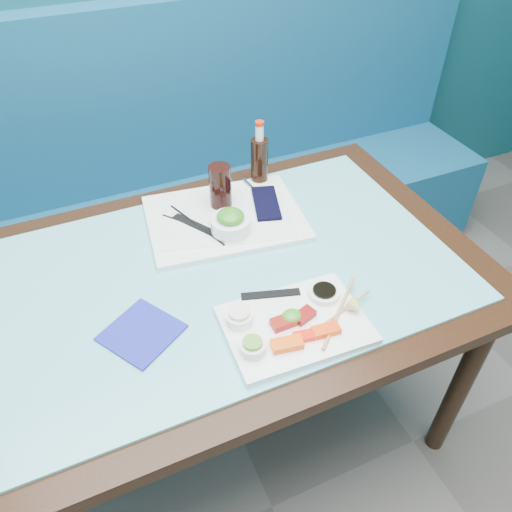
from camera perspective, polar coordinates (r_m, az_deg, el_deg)
name	(u,v)px	position (r m, az deg, el deg)	size (l,w,h in m)	color
booth_bench	(158,212)	(2.21, -11.13, 4.94)	(3.00, 0.56, 1.17)	navy
dining_table	(225,294)	(1.40, -3.51, -4.34)	(1.40, 0.90, 0.75)	black
glass_top	(224,271)	(1.34, -3.66, -1.75)	(1.22, 0.76, 0.01)	#63BFC6
sashimi_plate	(295,325)	(1.19, 4.50, -7.85)	(0.33, 0.24, 0.02)	white
salmon_left	(287,344)	(1.13, 3.55, -10.02)	(0.07, 0.03, 0.02)	#FC550A
salmon_mid	(306,336)	(1.15, 5.69, -9.07)	(0.06, 0.03, 0.01)	#FF180A
salmon_right	(326,330)	(1.17, 7.99, -8.40)	(0.07, 0.03, 0.02)	#FF430A
tuna_left	(283,322)	(1.17, 3.12, -7.59)	(0.06, 0.03, 0.02)	maroon
tuna_right	(304,315)	(1.19, 5.51, -6.76)	(0.05, 0.03, 0.02)	maroon
seaweed_garnish	(292,316)	(1.18, 4.11, -6.90)	(0.05, 0.04, 0.03)	#3D8A20
ramekin_wasabi	(253,347)	(1.12, -0.39, -10.39)	(0.06, 0.06, 0.03)	white
wasabi_fill	(253,342)	(1.11, -0.39, -9.85)	(0.04, 0.04, 0.01)	#629831
ramekin_ginger	(239,318)	(1.17, -1.93, -7.11)	(0.06, 0.06, 0.03)	white
ginger_fill	(239,313)	(1.16, -1.95, -6.51)	(0.05, 0.05, 0.01)	#F2E1C7
soy_dish	(324,293)	(1.25, 7.78, -4.22)	(0.08, 0.08, 0.02)	white
soy_fill	(324,290)	(1.24, 7.83, -3.89)	(0.06, 0.06, 0.01)	black
lemon_wedge	(356,307)	(1.21, 11.36, -5.73)	(0.04, 0.04, 0.03)	#D7D266
chopstick_sleeve	(271,294)	(1.24, 1.69, -4.38)	(0.15, 0.02, 0.00)	black
wooden_chopstick_a	(339,311)	(1.22, 9.49, -6.27)	(0.01, 0.01, 0.25)	tan
wooden_chopstick_b	(343,310)	(1.22, 9.89, -6.15)	(0.01, 0.01, 0.20)	tan
serving_tray	(225,218)	(1.49, -3.57, 4.34)	(0.45, 0.34, 0.02)	white
paper_placemat	(225,216)	(1.49, -3.59, 4.63)	(0.38, 0.27, 0.00)	white
seaweed_bowl	(231,225)	(1.42, -2.90, 3.55)	(0.11, 0.11, 0.05)	white
seaweed_salad	(230,217)	(1.40, -2.95, 4.53)	(0.08, 0.08, 0.04)	#31821E
cola_glass	(220,186)	(1.49, -4.10, 7.93)	(0.07, 0.07, 0.14)	black
navy_pouch	(266,203)	(1.52, 1.16, 6.05)	(0.07, 0.17, 0.01)	black
fork	(251,186)	(1.60, -0.62, 7.97)	(0.01, 0.01, 0.09)	silver
black_chopstick_a	(194,225)	(1.46, -7.09, 3.49)	(0.01, 0.01, 0.22)	black
black_chopstick_b	(197,225)	(1.46, -6.79, 3.58)	(0.01, 0.01, 0.25)	black
tray_sleeve	(195,225)	(1.46, -6.94, 3.51)	(0.03, 0.16, 0.00)	black
cola_bottle_body	(259,162)	(1.62, 0.39, 10.68)	(0.06, 0.06, 0.16)	black
cola_bottle_neck	(260,133)	(1.56, 0.41, 13.93)	(0.03, 0.03, 0.05)	white
cola_bottle_cap	(260,123)	(1.55, 0.41, 14.93)	(0.03, 0.03, 0.01)	red
blue_napkin	(142,333)	(1.21, -12.94, -8.52)	(0.16, 0.16, 0.01)	#1B2097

